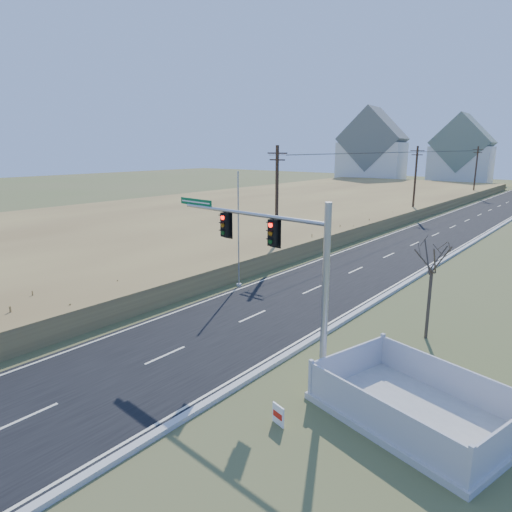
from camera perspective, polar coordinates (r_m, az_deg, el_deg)
The scene contains 14 objects.
ground at distance 21.83m, azimuth -7.18°, elevation -10.57°, with size 260.00×260.00×0.00m, color #525C2C.
road at distance 65.97m, azimuth 25.76°, elevation 4.44°, with size 8.00×180.00×0.06m, color black.
curb at distance 65.17m, azimuth 29.30°, elevation 4.01°, with size 0.30×180.00×0.18m, color #B2AFA8.
reed_marsh at distance 66.60m, azimuth 3.12°, elevation 6.37°, with size 38.00×110.00×1.30m, color tan.
utility_pole_near at distance 35.83m, azimuth 2.61°, elevation 6.77°, with size 1.80×0.26×9.00m.
utility_pole_mid at distance 62.52m, azimuth 19.27°, elevation 8.90°, with size 1.80×0.26×9.00m.
utility_pole_far at distance 91.29m, azimuth 25.77°, elevation 9.53°, with size 1.80×0.26×9.00m.
condo_nw at distance 125.27m, azimuth 14.29°, elevation 12.53°, with size 17.69×13.38×19.05m.
condo_nnw at distance 126.02m, azimuth 24.28°, elevation 11.43°, with size 14.93×11.17×17.03m.
traffic_signal_mast at distance 17.81m, azimuth 3.86°, elevation -1.34°, with size 8.74×1.11×6.98m.
fence_enclosure at distance 16.93m, azimuth 19.19°, elevation -17.76°, with size 7.09×5.69×1.42m.
open_sign at distance 15.70m, azimuth 2.79°, elevation -19.23°, with size 0.55×0.20×0.70m.
flagpole at distance 29.23m, azimuth -2.20°, elevation 1.81°, with size 0.33×0.33×7.40m.
bare_tree at distance 22.29m, azimuth 21.28°, elevation 0.15°, with size 1.91×1.91×5.05m.
Camera 1 is at (14.46, -13.75, 8.85)m, focal length 32.00 mm.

